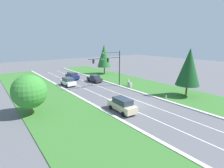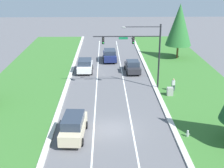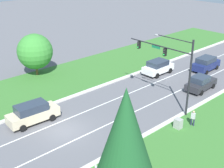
# 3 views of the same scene
# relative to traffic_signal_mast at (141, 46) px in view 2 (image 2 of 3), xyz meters

# --- Properties ---
(ground_plane) EXTENTS (160.00, 160.00, 0.00)m
(ground_plane) POSITION_rel_traffic_signal_mast_xyz_m (-3.65, -10.94, -5.39)
(ground_plane) COLOR #5B5B60
(curb_strip_right) EXTENTS (0.50, 90.00, 0.15)m
(curb_strip_right) POSITION_rel_traffic_signal_mast_xyz_m (2.00, -10.94, -5.32)
(curb_strip_right) COLOR beige
(curb_strip_right) RESTS_ON ground_plane
(curb_strip_left) EXTENTS (0.50, 90.00, 0.15)m
(curb_strip_left) POSITION_rel_traffic_signal_mast_xyz_m (-9.30, -10.94, -5.32)
(curb_strip_left) COLOR beige
(curb_strip_left) RESTS_ON ground_plane
(lane_stripe_inner_left) EXTENTS (0.14, 81.00, 0.01)m
(lane_stripe_inner_left) POSITION_rel_traffic_signal_mast_xyz_m (-5.45, -10.94, -5.39)
(lane_stripe_inner_left) COLOR white
(lane_stripe_inner_left) RESTS_ON ground_plane
(lane_stripe_inner_right) EXTENTS (0.14, 81.00, 0.01)m
(lane_stripe_inner_right) POSITION_rel_traffic_signal_mast_xyz_m (-1.85, -10.94, -5.39)
(lane_stripe_inner_right) COLOR white
(lane_stripe_inner_right) RESTS_ON ground_plane
(traffic_signal_mast) EXTENTS (8.17, 0.41, 8.08)m
(traffic_signal_mast) POSITION_rel_traffic_signal_mast_xyz_m (0.00, 0.00, 0.00)
(traffic_signal_mast) COLOR black
(traffic_signal_mast) RESTS_ON ground_plane
(champagne_suv) EXTENTS (2.30, 5.18, 2.06)m
(champagne_suv) POSITION_rel_traffic_signal_mast_xyz_m (-7.18, -12.31, -4.33)
(champagne_suv) COLOR beige
(champagne_suv) RESTS_ON ground_plane
(charcoal_sedan) EXTENTS (2.27, 4.65, 1.81)m
(charcoal_sedan) POSITION_rel_traffic_signal_mast_xyz_m (-0.30, 6.76, -4.51)
(charcoal_sedan) COLOR #28282D
(charcoal_sedan) RESTS_ON ground_plane
(navy_suv) EXTENTS (2.35, 4.66, 1.94)m
(navy_suv) POSITION_rel_traffic_signal_mast_xyz_m (-3.54, 13.10, -4.40)
(navy_suv) COLOR navy
(navy_suv) RESTS_ON ground_plane
(white_suv) EXTENTS (2.28, 4.54, 1.92)m
(white_suv) POSITION_rel_traffic_signal_mast_xyz_m (-7.29, 7.09, -4.39)
(white_suv) COLOR white
(white_suv) RESTS_ON ground_plane
(utility_cabinet) EXTENTS (0.70, 0.60, 1.06)m
(utility_cabinet) POSITION_rel_traffic_signal_mast_xyz_m (3.32, -2.72, -4.86)
(utility_cabinet) COLOR #9E9E99
(utility_cabinet) RESTS_ON ground_plane
(pedestrian) EXTENTS (0.42, 0.31, 1.69)m
(pedestrian) POSITION_rel_traffic_signal_mast_xyz_m (3.99, -1.30, -4.45)
(pedestrian) COLOR #232842
(pedestrian) RESTS_ON ground_plane
(fire_hydrant) EXTENTS (0.34, 0.20, 0.70)m
(fire_hydrant) POSITION_rel_traffic_signal_mast_xyz_m (2.90, -12.65, -5.05)
(fire_hydrant) COLOR #B7B7BC
(fire_hydrant) RESTS_ON ground_plane
(conifer_far_right_tree) EXTENTS (4.31, 4.31, 9.21)m
(conifer_far_right_tree) POSITION_rel_traffic_signal_mast_xyz_m (8.02, 14.55, 0.36)
(conifer_far_right_tree) COLOR brown
(conifer_far_right_tree) RESTS_ON ground_plane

